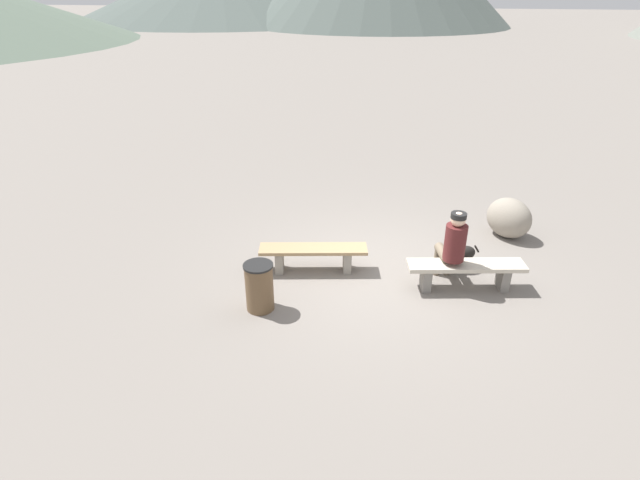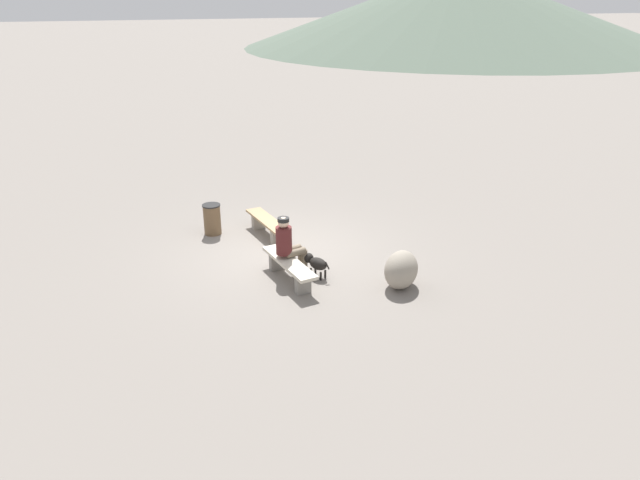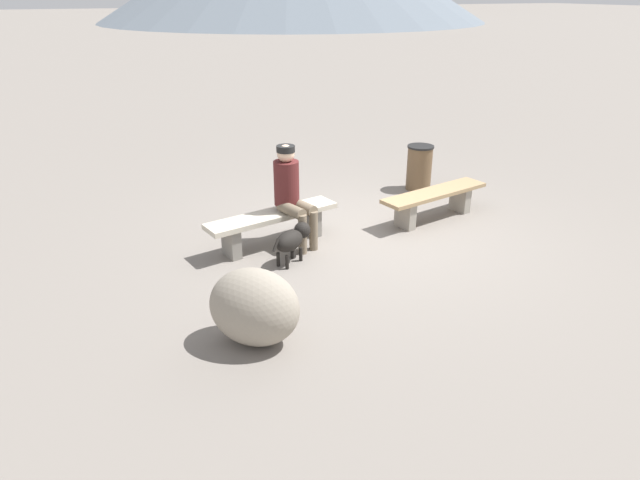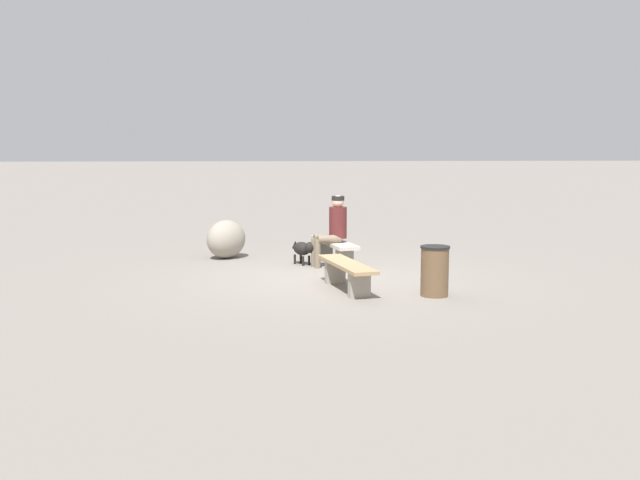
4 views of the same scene
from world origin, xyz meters
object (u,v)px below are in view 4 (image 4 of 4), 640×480
dog (304,249)px  trash_bin (435,271)px  boulder (226,239)px  bench_left (347,270)px  seated_person (333,226)px  bench_right (334,247)px

dog → trash_bin: trash_bin is taller
boulder → bench_left: bearing=-149.1°
trash_bin → seated_person: bearing=24.0°
bench_right → seated_person: (-0.24, 0.04, 0.43)m
bench_left → dog: 2.44m
trash_bin → bench_right: bearing=21.6°
trash_bin → bench_left: bearing=66.8°
trash_bin → boulder: boulder is taller
dog → seated_person: bearing=38.9°
bench_left → dog: dog is taller
dog → bench_right: bearing=63.8°
bench_left → trash_bin: (-0.53, -1.24, 0.07)m
seated_person → trash_bin: size_ratio=1.76×
bench_right → seated_person: 0.49m
bench_right → seated_person: size_ratio=1.41×
bench_right → seated_person: seated_person is taller
seated_person → bench_right: bearing=-25.5°
bench_right → trash_bin: size_ratio=2.49×
dog → trash_bin: (-2.91, -1.75, 0.07)m
bench_left → bench_right: bearing=-13.6°
trash_bin → dog: bearing=30.9°
bench_left → bench_right: bench_right is taller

